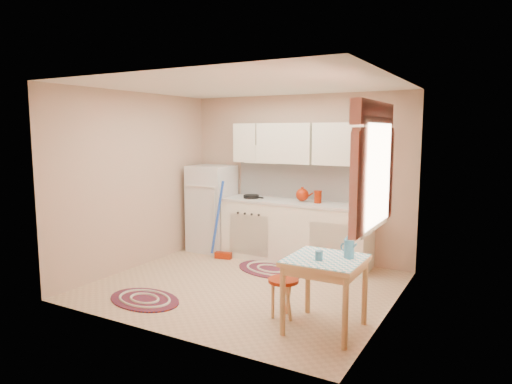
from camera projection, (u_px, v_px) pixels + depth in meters
The scene contains 14 objects.
room_shell at pixel (265, 160), 5.73m from camera, with size 3.64×3.60×2.52m.
fridge at pixel (212, 208), 7.46m from camera, with size 0.65×0.60×1.40m, color silver.
broom at pixel (223, 220), 6.95m from camera, with size 0.28×0.12×1.20m, color blue, non-canonical shape.
base_cabinets at pixel (295, 233), 6.82m from camera, with size 2.25×0.60×0.88m, color white.
countertop at pixel (295, 203), 6.76m from camera, with size 2.27×0.62×0.04m, color beige.
frying_pan at pixel (251, 197), 7.07m from camera, with size 0.24×0.24×0.05m, color black.
red_kettle at pixel (302, 195), 6.69m from camera, with size 0.21×0.19×0.21m, color #901F05, non-canonical shape.
red_canister at pixel (318, 198), 6.58m from camera, with size 0.11×0.11×0.16m, color #901F05.
table at pixel (325, 294), 4.48m from camera, with size 0.72×0.72×0.72m, color tan.
stool at pixel (283, 298), 4.79m from camera, with size 0.32×0.32×0.42m, color #901F05.
coffee_pot at pixel (349, 246), 4.43m from camera, with size 0.12×0.11×0.25m, color teal, non-canonical shape.
mug at pixel (319, 256), 4.35m from camera, with size 0.08×0.08×0.10m, color teal.
rug_center at pixel (271, 269), 6.46m from camera, with size 1.06×0.71×0.02m, color maroon, non-canonical shape.
rug_left at pixel (145, 300), 5.30m from camera, with size 0.95×0.64×0.02m, color maroon, non-canonical shape.
Camera 1 is at (2.86, -4.82, 1.95)m, focal length 32.00 mm.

